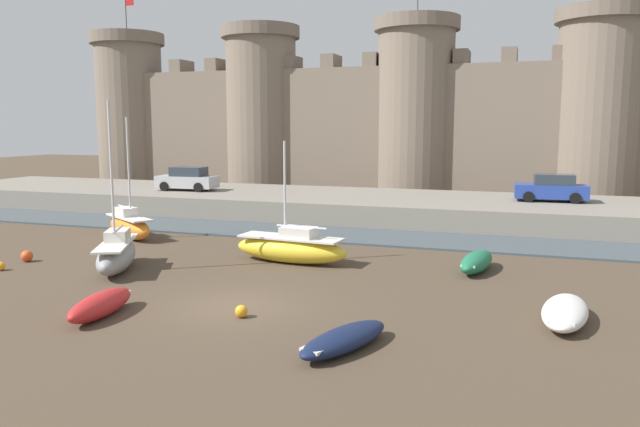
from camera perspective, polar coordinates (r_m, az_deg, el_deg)
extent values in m
plane|color=#4C3D2D|center=(20.74, -7.85, -8.35)|extent=(160.00, 160.00, 0.00)
cube|color=#3D4C56|center=(32.93, 2.67, -2.00)|extent=(80.00, 4.50, 0.10)
cube|color=gray|center=(39.77, 5.60, 0.63)|extent=(65.28, 10.00, 1.34)
cube|color=#7A6B5B|center=(50.56, 8.66, 7.31)|extent=(53.28, 2.80, 10.35)
cylinder|color=#7A6B5B|center=(61.21, -16.95, 8.45)|extent=(5.94, 5.94, 13.04)
cylinder|color=#706254|center=(61.68, -17.23, 14.97)|extent=(6.65, 6.65, 1.00)
cylinder|color=#4C4742|center=(61.96, -17.31, 16.81)|extent=(0.10, 0.10, 3.00)
cube|color=red|center=(61.90, -17.01, 17.96)|extent=(0.80, 0.04, 0.50)
cylinder|color=#7A6B5B|center=(54.53, -5.38, 8.84)|extent=(5.94, 5.94, 13.04)
cylinder|color=#706254|center=(55.06, -5.48, 16.16)|extent=(6.65, 6.65, 1.00)
cylinder|color=#7A6B5B|center=(50.56, 8.70, 8.83)|extent=(5.94, 5.94, 13.04)
cylinder|color=#706254|center=(51.13, 8.87, 16.72)|extent=(6.65, 6.65, 1.00)
cylinder|color=#7A6B5B|center=(49.93, 24.07, 8.23)|extent=(5.94, 5.94, 13.04)
cylinder|color=#706254|center=(50.51, 24.55, 16.20)|extent=(6.65, 6.65, 1.00)
cube|color=#746557|center=(58.32, -12.52, 12.95)|extent=(1.10, 2.52, 1.10)
cube|color=#746557|center=(56.60, -9.41, 13.18)|extent=(1.10, 2.52, 1.10)
cube|color=#746557|center=(53.67, -2.62, 13.56)|extent=(1.10, 2.52, 1.10)
cube|color=#746557|center=(52.50, 1.04, 13.69)|extent=(1.10, 2.52, 1.10)
cube|color=#746557|center=(51.54, 4.86, 13.76)|extent=(1.10, 2.52, 1.10)
cube|color=#746557|center=(50.30, 12.85, 13.73)|extent=(1.10, 2.52, 1.10)
cube|color=#746557|center=(50.04, 16.95, 13.62)|extent=(1.10, 2.52, 1.10)
cube|color=#746557|center=(50.02, 21.07, 13.43)|extent=(1.10, 2.52, 1.10)
ellipsoid|color=#1E6B47|center=(25.84, 14.12, -4.30)|extent=(1.51, 3.40, 0.79)
ellipsoid|color=#339266|center=(25.83, 14.12, -4.17)|extent=(1.20, 2.78, 0.44)
cube|color=beige|center=(26.06, 14.26, -3.98)|extent=(0.88, 0.33, 0.06)
cube|color=beige|center=(24.61, 13.41, -4.71)|extent=(0.59, 0.36, 0.08)
ellipsoid|color=yellow|center=(26.65, -2.70, -3.32)|extent=(5.25, 1.97, 1.13)
cube|color=silver|center=(26.55, -2.71, -2.21)|extent=(4.62, 1.69, 0.08)
cube|color=silver|center=(26.33, -1.96, -1.72)|extent=(1.52, 1.11, 0.44)
cylinder|color=silver|center=(26.37, -3.24, 2.25)|extent=(0.10, 0.10, 4.05)
cylinder|color=silver|center=(26.24, -1.71, -1.24)|extent=(2.31, 0.29, 0.08)
ellipsoid|color=silver|center=(20.11, 21.49, -8.38)|extent=(1.67, 3.72, 0.68)
ellipsoid|color=white|center=(20.09, 21.50, -8.22)|extent=(1.32, 3.05, 0.37)
cube|color=beige|center=(20.34, 21.55, -7.90)|extent=(1.12, 0.32, 0.06)
cube|color=beige|center=(18.74, 21.22, -9.32)|extent=(0.74, 0.35, 0.08)
ellipsoid|color=#141E3D|center=(16.66, 2.24, -11.41)|extent=(2.18, 3.56, 0.57)
ellipsoid|color=navy|center=(16.64, 2.24, -11.22)|extent=(1.75, 2.91, 0.32)
cube|color=beige|center=(16.82, 2.78, -10.86)|extent=(0.91, 0.50, 0.06)
cube|color=beige|center=(15.66, -0.77, -12.41)|extent=(0.64, 0.47, 0.08)
ellipsoid|color=red|center=(20.48, -19.41, -7.86)|extent=(1.22, 3.18, 0.75)
ellipsoid|color=#F23939|center=(20.46, -19.42, -7.70)|extent=(0.96, 2.60, 0.41)
cube|color=beige|center=(20.26, -19.78, -7.76)|extent=(0.81, 0.27, 0.06)
cube|color=beige|center=(21.44, -17.66, -6.84)|extent=(0.54, 0.33, 0.08)
ellipsoid|color=orange|center=(33.64, -17.02, -1.23)|extent=(4.22, 3.27, 1.15)
cube|color=silver|center=(33.56, -17.06, -0.33)|extent=(3.69, 2.85, 0.08)
cube|color=silver|center=(33.82, -17.28, 0.17)|extent=(1.42, 1.30, 0.44)
cylinder|color=silver|center=(33.10, -17.10, 4.03)|extent=(0.10, 0.10, 5.06)
cylinder|color=silver|center=(33.88, -17.36, 0.57)|extent=(1.65, 1.07, 0.08)
ellipsoid|color=gray|center=(26.45, -18.10, -3.76)|extent=(3.17, 4.70, 1.17)
cube|color=silver|center=(26.34, -18.15, -2.59)|extent=(2.76, 4.12, 0.08)
cube|color=silver|center=(26.63, -18.04, -1.91)|extent=(1.32, 1.52, 0.44)
cylinder|color=silver|center=(25.75, -18.53, 3.56)|extent=(0.10, 0.10, 5.63)
cylinder|color=silver|center=(26.70, -18.01, -1.38)|extent=(0.98, 1.90, 0.08)
sphere|color=orange|center=(19.44, -7.21, -8.87)|extent=(0.39, 0.39, 0.39)
sphere|color=#E04C1E|center=(29.65, -25.22, -3.54)|extent=(0.50, 0.50, 0.50)
sphere|color=orange|center=(28.36, -27.18, -4.31)|extent=(0.36, 0.36, 0.36)
cube|color=#263F99|center=(39.25, 20.35, 1.92)|extent=(4.19, 1.94, 0.80)
cube|color=#2D3842|center=(39.20, 20.62, 2.93)|extent=(2.34, 1.63, 0.64)
cylinder|color=black|center=(38.35, 18.54, 1.45)|extent=(0.65, 0.22, 0.64)
cylinder|color=black|center=(40.03, 18.41, 1.72)|extent=(0.65, 0.22, 0.64)
cylinder|color=black|center=(38.57, 22.31, 1.30)|extent=(0.65, 0.22, 0.64)
cylinder|color=black|center=(40.25, 22.03, 1.58)|extent=(0.65, 0.22, 0.64)
cube|color=#B2B5B7|center=(43.88, -12.07, 2.86)|extent=(4.19, 1.94, 0.80)
cube|color=#2D3842|center=(43.75, -11.92, 3.77)|extent=(2.34, 1.63, 0.64)
cylinder|color=black|center=(43.76, -14.05, 2.42)|extent=(0.65, 0.22, 0.64)
cylinder|color=black|center=(45.24, -12.99, 2.63)|extent=(0.65, 0.22, 0.64)
cylinder|color=black|center=(42.57, -11.07, 2.35)|extent=(0.65, 0.22, 0.64)
cylinder|color=black|center=(44.09, -10.08, 2.58)|extent=(0.65, 0.22, 0.64)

